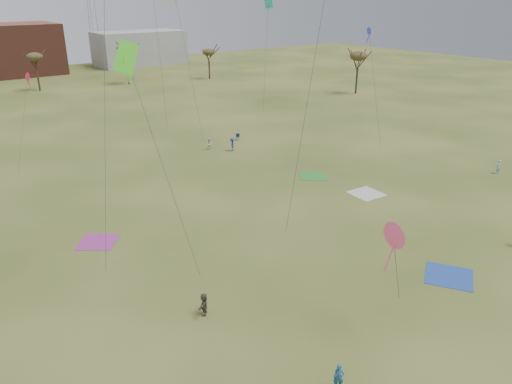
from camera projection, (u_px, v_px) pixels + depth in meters
ground at (378, 338)px, 29.10m from camera, size 260.00×260.00×0.00m
flyer_near_right at (339, 377)px, 25.11m from camera, size 0.64×0.64×1.50m
spectator_fore_c at (204, 304)px, 30.95m from camera, size 1.28×1.34×1.52m
flyer_mid_c at (498, 167)px, 55.09m from camera, size 0.61×0.42×1.63m
spectator_mid_e at (210, 144)px, 63.42m from camera, size 0.95×0.91×1.55m
flyer_far_c at (232, 144)px, 62.92m from camera, size 1.12×1.27×1.71m
blanket_blue at (449, 276)px, 35.37m from camera, size 4.48×4.48×0.03m
blanket_cream at (366, 194)px, 49.83m from camera, size 3.26×3.26×0.03m
blanket_plum at (98, 242)px, 40.22m from camera, size 4.14×4.14×0.03m
blanket_olive at (313, 176)px, 54.59m from camera, size 4.23×4.23×0.03m
camp_chair_right at (238, 138)px, 67.79m from camera, size 0.74×0.74×0.87m
tree_line at (4, 68)px, 82.92m from camera, size 117.44×49.32×8.91m
building_brick at (1, 50)px, 117.77m from camera, size 26.00×16.00×12.00m
building_grey at (140, 48)px, 136.52m from camera, size 24.00×12.00×9.00m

